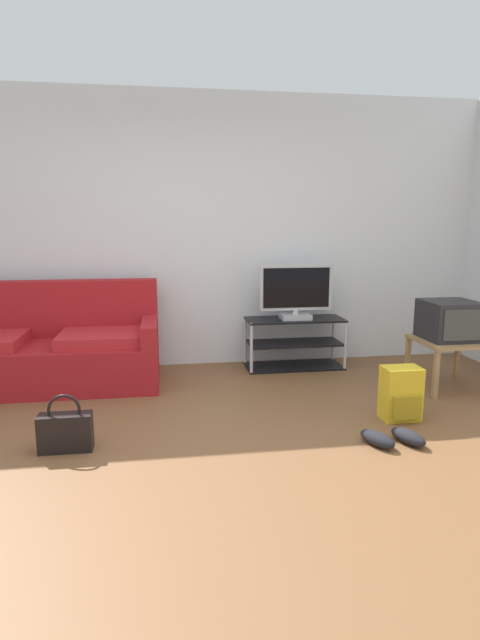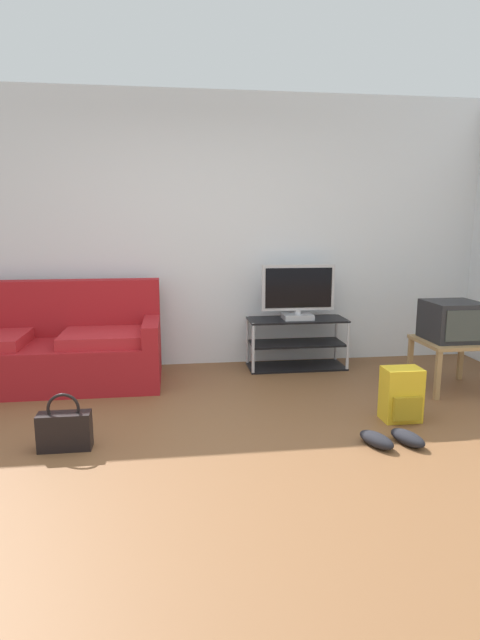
{
  "view_description": "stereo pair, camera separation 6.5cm",
  "coord_description": "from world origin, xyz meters",
  "views": [
    {
      "loc": [
        -0.28,
        -2.74,
        1.45
      ],
      "look_at": [
        0.28,
        0.95,
        0.73
      ],
      "focal_mm": 28.57,
      "sensor_mm": 36.0,
      "label": 1
    },
    {
      "loc": [
        -0.21,
        -2.75,
        1.45
      ],
      "look_at": [
        0.28,
        0.95,
        0.73
      ],
      "focal_mm": 28.57,
      "sensor_mm": 36.0,
      "label": 2
    }
  ],
  "objects": [
    {
      "name": "backpack",
      "position": [
        1.45,
        0.64,
        0.2
      ],
      "size": [
        0.28,
        0.26,
        0.4
      ],
      "rotation": [
        0.0,
        0.0,
        -0.33
      ],
      "color": "gold",
      "rests_on": "ground_plane"
    },
    {
      "name": "ground_plane",
      "position": [
        0.0,
        0.0,
        -0.01
      ],
      "size": [
        9.0,
        9.8,
        0.02
      ],
      "primitive_type": "cube",
      "color": "brown"
    },
    {
      "name": "couch",
      "position": [
        -1.34,
        1.91,
        0.33
      ],
      "size": [
        2.01,
        0.85,
        0.92
      ],
      "color": "maroon",
      "rests_on": "ground_plane"
    },
    {
      "name": "flat_tv",
      "position": [
        1.02,
        2.1,
        0.77
      ],
      "size": [
        0.73,
        0.22,
        0.54
      ],
      "color": "#B2B2B7",
      "rests_on": "tv_stand"
    },
    {
      "name": "tv_stand",
      "position": [
        1.02,
        2.12,
        0.25
      ],
      "size": [
        0.98,
        0.4,
        0.5
      ],
      "color": "black",
      "rests_on": "ground_plane"
    },
    {
      "name": "side_table",
      "position": [
        2.19,
        1.27,
        0.38
      ],
      "size": [
        0.56,
        0.56,
        0.44
      ],
      "color": "#9E7A4C",
      "rests_on": "ground_plane"
    },
    {
      "name": "wall_back",
      "position": [
        0.0,
        2.45,
        1.35
      ],
      "size": [
        9.0,
        0.1,
        2.7
      ],
      "primitive_type": "cube",
      "color": "silver",
      "rests_on": "ground_plane"
    },
    {
      "name": "sneakers_pair",
      "position": [
        1.2,
        0.23,
        0.04
      ],
      "size": [
        0.44,
        0.3,
        0.09
      ],
      "color": "black",
      "rests_on": "ground_plane"
    },
    {
      "name": "crt_tv",
      "position": [
        2.19,
        1.29,
        0.61
      ],
      "size": [
        0.44,
        0.44,
        0.34
      ],
      "color": "#232326",
      "rests_on": "side_table"
    },
    {
      "name": "handbag",
      "position": [
        -0.92,
        0.46,
        0.13
      ],
      "size": [
        0.34,
        0.13,
        0.38
      ],
      "rotation": [
        0.0,
        0.0,
        -0.29
      ],
      "color": "black",
      "rests_on": "ground_plane"
    }
  ]
}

